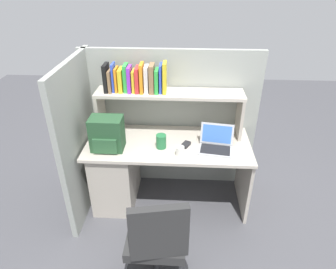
{
  "coord_description": "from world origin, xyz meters",
  "views": [
    {
      "loc": [
        0.14,
        -2.47,
        2.25
      ],
      "look_at": [
        0.0,
        -0.05,
        0.85
      ],
      "focal_mm": 31.7,
      "sensor_mm": 36.0,
      "label": 1
    }
  ],
  "objects_px": {
    "paper_cup": "(180,151)",
    "snack_canister": "(161,141)",
    "backpack": "(107,134)",
    "office_chair": "(157,247)",
    "laptop": "(216,144)",
    "computer_mouse": "(186,145)"
  },
  "relations": [
    {
      "from": "snack_canister",
      "to": "paper_cup",
      "type": "bearing_deg",
      "value": -35.2
    },
    {
      "from": "office_chair",
      "to": "computer_mouse",
      "type": "bearing_deg",
      "value": -112.78
    },
    {
      "from": "laptop",
      "to": "computer_mouse",
      "type": "xyz_separation_m",
      "value": [
        -0.28,
        0.03,
        -0.03
      ]
    },
    {
      "from": "backpack",
      "to": "computer_mouse",
      "type": "height_order",
      "value": "backpack"
    },
    {
      "from": "computer_mouse",
      "to": "laptop",
      "type": "bearing_deg",
      "value": 22.42
    },
    {
      "from": "laptop",
      "to": "paper_cup",
      "type": "distance_m",
      "value": 0.36
    },
    {
      "from": "laptop",
      "to": "paper_cup",
      "type": "xyz_separation_m",
      "value": [
        -0.33,
        -0.14,
        -0.0
      ]
    },
    {
      "from": "laptop",
      "to": "computer_mouse",
      "type": "height_order",
      "value": "laptop"
    },
    {
      "from": "computer_mouse",
      "to": "office_chair",
      "type": "distance_m",
      "value": 1.0
    },
    {
      "from": "backpack",
      "to": "office_chair",
      "type": "distance_m",
      "value": 1.1
    },
    {
      "from": "paper_cup",
      "to": "snack_canister",
      "type": "bearing_deg",
      "value": 144.8
    },
    {
      "from": "snack_canister",
      "to": "office_chair",
      "type": "height_order",
      "value": "office_chair"
    },
    {
      "from": "backpack",
      "to": "snack_canister",
      "type": "relative_size",
      "value": 2.36
    },
    {
      "from": "paper_cup",
      "to": "computer_mouse",
      "type": "bearing_deg",
      "value": 72.86
    },
    {
      "from": "laptop",
      "to": "computer_mouse",
      "type": "relative_size",
      "value": 3.31
    },
    {
      "from": "laptop",
      "to": "backpack",
      "type": "relative_size",
      "value": 1.08
    },
    {
      "from": "laptop",
      "to": "computer_mouse",
      "type": "distance_m",
      "value": 0.29
    },
    {
      "from": "snack_canister",
      "to": "laptop",
      "type": "bearing_deg",
      "value": 1.26
    },
    {
      "from": "paper_cup",
      "to": "office_chair",
      "type": "bearing_deg",
      "value": -101.21
    },
    {
      "from": "paper_cup",
      "to": "snack_canister",
      "type": "xyz_separation_m",
      "value": [
        -0.18,
        0.13,
        0.02
      ]
    },
    {
      "from": "laptop",
      "to": "backpack",
      "type": "bearing_deg",
      "value": -176.85
    },
    {
      "from": "backpack",
      "to": "computer_mouse",
      "type": "xyz_separation_m",
      "value": [
        0.73,
        0.08,
        -0.14
      ]
    }
  ]
}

